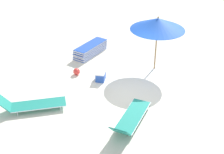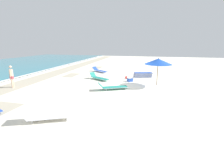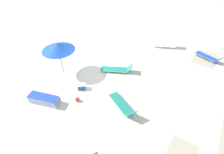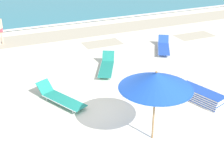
{
  "view_description": "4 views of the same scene",
  "coord_description": "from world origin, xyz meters",
  "px_view_note": "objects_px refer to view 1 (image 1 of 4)",
  "views": [
    {
      "loc": [
        -6.66,
        6.77,
        6.46
      ],
      "look_at": [
        0.66,
        0.46,
        0.76
      ],
      "focal_mm": 50.0,
      "sensor_mm": 36.0,
      "label": 1
    },
    {
      "loc": [
        -11.73,
        -1.39,
        3.45
      ],
      "look_at": [
        -0.05,
        1.4,
        0.75
      ],
      "focal_mm": 24.0,
      "sensor_mm": 36.0,
      "label": 2
    },
    {
      "loc": [
        7.75,
        6.14,
        7.84
      ],
      "look_at": [
        0.42,
        1.61,
        0.69
      ],
      "focal_mm": 28.0,
      "sensor_mm": 36.0,
      "label": 3
    },
    {
      "loc": [
        -3.46,
        -9.08,
        5.94
      ],
      "look_at": [
        0.99,
        0.83,
        0.81
      ],
      "focal_mm": 50.0,
      "sensor_mm": 36.0,
      "label": 4
    }
  ],
  "objects_px": {
    "sun_lounger_mid_beach_solo": "(131,119)",
    "lounger_stack": "(90,50)",
    "cooler_box": "(101,76)",
    "beach_ball": "(77,72)",
    "sun_lounger_near_water_left": "(32,104)",
    "beach_umbrella": "(158,24)"
  },
  "relations": [
    {
      "from": "lounger_stack",
      "to": "sun_lounger_near_water_left",
      "type": "distance_m",
      "value": 4.62
    },
    {
      "from": "lounger_stack",
      "to": "sun_lounger_near_water_left",
      "type": "relative_size",
      "value": 0.9
    },
    {
      "from": "beach_umbrella",
      "to": "sun_lounger_mid_beach_solo",
      "type": "distance_m",
      "value": 4.32
    },
    {
      "from": "beach_umbrella",
      "to": "beach_ball",
      "type": "height_order",
      "value": "beach_umbrella"
    },
    {
      "from": "sun_lounger_near_water_left",
      "to": "beach_ball",
      "type": "bearing_deg",
      "value": -40.34
    },
    {
      "from": "lounger_stack",
      "to": "cooler_box",
      "type": "height_order",
      "value": "lounger_stack"
    },
    {
      "from": "beach_ball",
      "to": "cooler_box",
      "type": "distance_m",
      "value": 1.1
    },
    {
      "from": "lounger_stack",
      "to": "beach_ball",
      "type": "distance_m",
      "value": 1.92
    },
    {
      "from": "lounger_stack",
      "to": "beach_ball",
      "type": "relative_size",
      "value": 7.15
    },
    {
      "from": "beach_ball",
      "to": "cooler_box",
      "type": "bearing_deg",
      "value": -153.98
    },
    {
      "from": "lounger_stack",
      "to": "beach_umbrella",
      "type": "bearing_deg",
      "value": -172.04
    },
    {
      "from": "beach_umbrella",
      "to": "sun_lounger_mid_beach_solo",
      "type": "height_order",
      "value": "beach_umbrella"
    },
    {
      "from": "sun_lounger_near_water_left",
      "to": "cooler_box",
      "type": "xyz_separation_m",
      "value": [
        0.0,
        -3.04,
        -0.03
      ]
    },
    {
      "from": "lounger_stack",
      "to": "sun_lounger_mid_beach_solo",
      "type": "xyz_separation_m",
      "value": [
        -4.88,
        2.1,
        -0.03
      ]
    },
    {
      "from": "sun_lounger_near_water_left",
      "to": "beach_umbrella",
      "type": "bearing_deg",
      "value": -69.41
    },
    {
      "from": "sun_lounger_near_water_left",
      "to": "cooler_box",
      "type": "height_order",
      "value": "sun_lounger_near_water_left"
    },
    {
      "from": "sun_lounger_mid_beach_solo",
      "to": "cooler_box",
      "type": "height_order",
      "value": "sun_lounger_mid_beach_solo"
    },
    {
      "from": "cooler_box",
      "to": "beach_umbrella",
      "type": "bearing_deg",
      "value": 121.86
    },
    {
      "from": "cooler_box",
      "to": "beach_ball",
      "type": "bearing_deg",
      "value": -104.33
    },
    {
      "from": "sun_lounger_near_water_left",
      "to": "cooler_box",
      "type": "relative_size",
      "value": 3.66
    },
    {
      "from": "cooler_box",
      "to": "sun_lounger_near_water_left",
      "type": "bearing_deg",
      "value": -40.29
    },
    {
      "from": "sun_lounger_mid_beach_solo",
      "to": "lounger_stack",
      "type": "bearing_deg",
      "value": -48.72
    }
  ]
}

